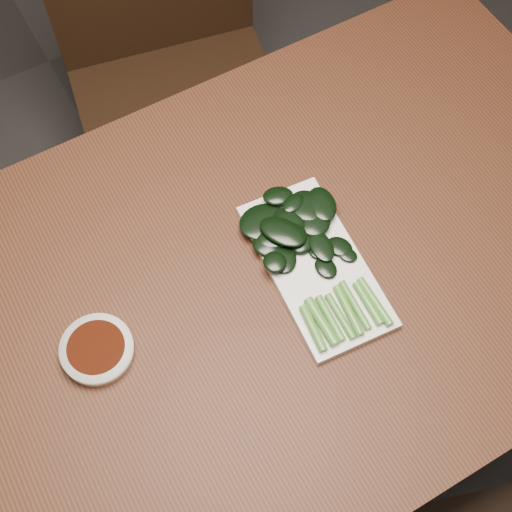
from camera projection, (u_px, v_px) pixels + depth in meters
name	position (u px, v px, depth m)	size (l,w,h in m)	color
ground	(250.00, 414.00, 1.78)	(6.00, 6.00, 0.00)	#2D2A2A
table	(247.00, 306.00, 1.17)	(1.40, 0.80, 0.75)	#432113
chair_far	(174.00, 74.00, 1.65)	(0.55, 0.55, 0.89)	black
sauce_bowl	(97.00, 350.00, 1.05)	(0.11, 0.11, 0.03)	white
serving_plate	(315.00, 266.00, 1.12)	(0.17, 0.30, 0.01)	white
gai_lan	(303.00, 245.00, 1.12)	(0.17, 0.30, 0.03)	#4B892F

